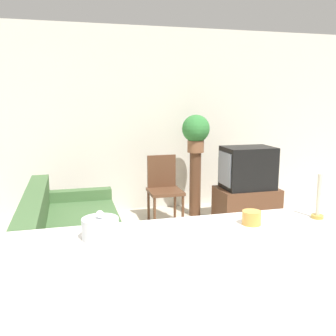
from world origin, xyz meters
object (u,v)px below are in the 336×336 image
object	(u,v)px
wooden_chair	(164,186)
potted_plant	(196,131)
television	(247,168)
decorative_bowl	(100,228)
couch	(71,239)

from	to	relation	value
wooden_chair	potted_plant	xyz separation A→B (m)	(0.52, 0.20, 0.71)
wooden_chair	potted_plant	size ratio (longest dim) A/B	1.73
wooden_chair	potted_plant	bearing A→B (deg)	20.85
television	decorative_bowl	size ratio (longest dim) A/B	3.66
couch	potted_plant	distance (m)	2.34
couch	decorative_bowl	distance (m)	2.15
television	potted_plant	size ratio (longest dim) A/B	1.26
television	decorative_bowl	distance (m)	3.42
wooden_chair	decorative_bowl	bearing A→B (deg)	-109.85
television	decorative_bowl	world-z (taller)	decorative_bowl
wooden_chair	potted_plant	distance (m)	0.90
couch	wooden_chair	world-z (taller)	wooden_chair
couch	television	distance (m)	2.45
wooden_chair	decorative_bowl	xyz separation A→B (m)	(-1.08, -3.00, 0.54)
potted_plant	decorative_bowl	distance (m)	3.58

